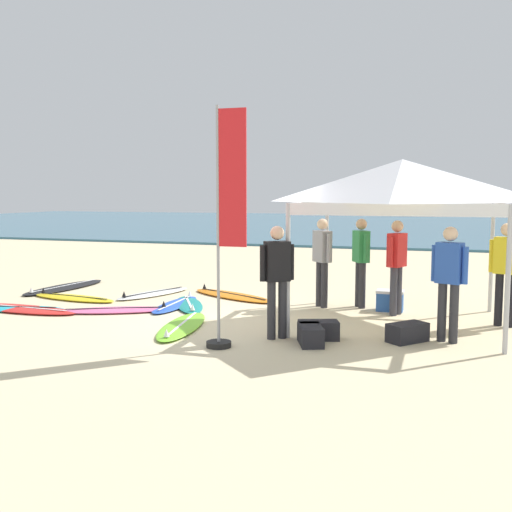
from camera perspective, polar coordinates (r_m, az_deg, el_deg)
name	(u,v)px	position (r m, az deg, el deg)	size (l,w,h in m)	color
ground_plane	(231,322)	(10.28, -2.40, -6.31)	(80.00, 80.00, 0.00)	beige
sea	(392,225)	(41.70, 12.89, 2.93)	(80.00, 36.00, 0.10)	#386B84
canopy_tent	(402,181)	(10.23, 13.75, 6.93)	(3.20, 3.20, 2.75)	#B7B7BC
surfboard_lime	(182,326)	(9.88, -7.09, -6.64)	(0.94, 2.22, 0.19)	#7AD12D
surfboard_white	(153,293)	(13.11, -9.77, -3.54)	(1.19, 2.04, 0.19)	white
surfboard_pink	(116,310)	(11.43, -13.17, -5.03)	(2.19, 1.43, 0.19)	pink
surfboard_teal	(189,305)	(11.73, -6.41, -4.62)	(1.33, 1.85, 0.19)	#19847F
surfboard_cyan	(9,308)	(12.19, -22.47, -4.64)	(2.20, 1.02, 0.19)	#23B2CC
surfboard_black	(64,287)	(14.47, -17.82, -2.85)	(0.94, 2.56, 0.19)	black
surfboard_orange	(233,295)	(12.69, -2.25, -3.78)	(2.32, 1.63, 0.19)	orange
surfboard_yellow	(73,298)	(12.98, -17.03, -3.82)	(2.13, 0.87, 0.19)	yellow
surfboard_blue	(175,304)	(11.77, -7.69, -4.60)	(0.57, 1.87, 0.19)	blue
surfboard_red	(20,309)	(12.09, -21.59, -4.69)	(2.55, 0.84, 0.19)	red
person_green	(361,256)	(11.60, 9.97, -0.04)	(0.37, 0.49, 1.71)	#2D2D33
person_black	(277,274)	(8.96, 2.02, -1.72)	(0.45, 0.40, 1.71)	#2D2D33
person_red	(397,261)	(11.01, 13.27, -0.43)	(0.34, 0.51, 1.71)	#383842
person_blue	(449,276)	(9.19, 17.94, -1.82)	(0.52, 0.34, 1.71)	#2D2D33
person_grey	(322,256)	(11.53, 6.33, -0.02)	(0.41, 0.42, 1.71)	#2D2D33
person_yellow	(506,267)	(10.60, 22.73, -0.98)	(0.52, 0.33, 1.71)	black
banner_flag	(226,238)	(8.37, -2.91, 1.76)	(0.60, 0.36, 3.40)	#99999E
gear_bag_near_tent	(407,333)	(9.19, 14.24, -7.09)	(0.60, 0.32, 0.28)	#232328
gear_bag_by_pole	(318,330)	(9.11, 5.98, -7.05)	(0.60, 0.32, 0.28)	#232328
gear_bag_on_sand	(310,335)	(8.79, 5.22, -7.52)	(0.60, 0.32, 0.28)	#232328
cooler_box	(390,300)	(11.47, 12.66, -4.15)	(0.50, 0.36, 0.39)	#2D60B7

